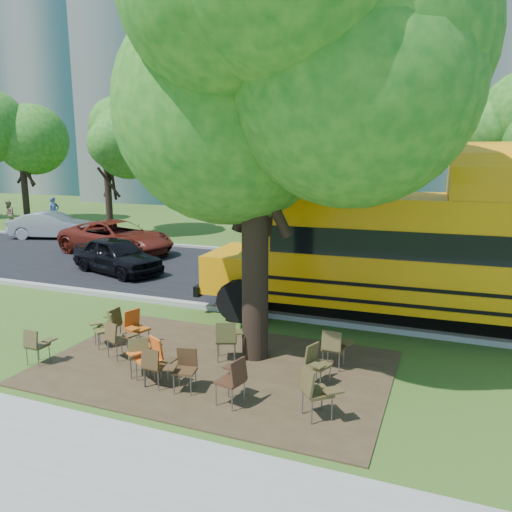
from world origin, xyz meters
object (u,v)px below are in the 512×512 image
at_px(main_tree, 255,59).
at_px(chair_8, 112,322).
at_px(chair_10, 135,325).
at_px(chair_12, 316,361).
at_px(chair_4, 155,363).
at_px(chair_7, 315,388).
at_px(chair_1, 117,337).
at_px(chair_6, 233,377).
at_px(school_bus, 495,256).
at_px(bg_car_silver, 52,226).
at_px(chair_5, 184,366).
at_px(chair_2, 140,352).
at_px(pedestrian_b, 9,214).
at_px(chair_0, 36,343).
at_px(bg_car_red, 117,238).
at_px(chair_13, 334,345).
at_px(black_car, 117,256).
at_px(chair_9, 105,326).
at_px(pedestrian_a, 54,212).
at_px(chair_11, 227,337).

bearing_deg(main_tree, chair_8, -172.20).
bearing_deg(chair_10, chair_12, 103.70).
xyz_separation_m(chair_4, chair_7, (3.06, -0.02, 0.07)).
height_order(chair_1, chair_6, chair_6).
xyz_separation_m(school_bus, bg_car_silver, (-20.32, 6.81, -1.22)).
relative_size(chair_6, bg_car_silver, 0.21).
xyz_separation_m(chair_4, chair_5, (0.56, 0.10, 0.01)).
xyz_separation_m(chair_2, pedestrian_b, (-19.29, 14.50, 0.28)).
bearing_deg(chair_6, bg_car_silver, 65.03).
bearing_deg(chair_5, chair_6, 158.57).
height_order(school_bus, pedestrian_b, school_bus).
bearing_deg(chair_0, chair_6, -0.42).
height_order(chair_8, bg_car_red, bg_car_red).
relative_size(chair_13, bg_car_silver, 0.21).
bearing_deg(chair_2, chair_10, 92.82).
relative_size(chair_8, chair_12, 1.07).
xyz_separation_m(black_car, bg_car_red, (-2.22, 2.92, 0.07)).
distance_m(chair_13, black_car, 10.75).
relative_size(chair_9, pedestrian_b, 0.51).
distance_m(chair_7, chair_13, 2.06).
distance_m(bg_car_silver, bg_car_red, 6.15).
distance_m(main_tree, chair_4, 6.09).
bearing_deg(chair_13, chair_9, -168.48).
xyz_separation_m(chair_7, bg_car_silver, (-17.42, 12.55, 0.12)).
height_order(chair_1, bg_car_red, bg_car_red).
height_order(chair_8, pedestrian_b, pedestrian_b).
height_order(main_tree, chair_0, main_tree).
height_order(chair_6, chair_12, chair_6).
bearing_deg(chair_6, chair_10, 76.54).
xyz_separation_m(chair_9, pedestrian_a, (-15.07, 14.44, 0.41)).
bearing_deg(main_tree, school_bus, 37.71).
relative_size(chair_7, chair_9, 1.14).
distance_m(chair_1, chair_6, 3.25).
relative_size(chair_8, chair_13, 0.99).
bearing_deg(chair_4, bg_car_red, 132.46).
height_order(chair_9, chair_11, chair_11).
relative_size(chair_0, chair_5, 0.96).
bearing_deg(school_bus, bg_car_silver, 159.16).
relative_size(main_tree, bg_car_red, 1.83).
bearing_deg(chair_1, bg_car_red, 147.38).
bearing_deg(chair_9, pedestrian_a, -5.33).
relative_size(chair_5, chair_7, 0.89).
xyz_separation_m(chair_6, pedestrian_a, (-18.90, 15.87, 0.36)).
xyz_separation_m(bg_car_red, pedestrian_a, (-8.64, 5.48, 0.18)).
bearing_deg(chair_7, chair_5, -133.64).
bearing_deg(chair_12, chair_1, -63.68).
bearing_deg(chair_1, chair_0, -128.77).
xyz_separation_m(chair_2, chair_13, (3.47, 1.71, 0.01)).
distance_m(chair_1, chair_5, 2.17).
bearing_deg(chair_8, chair_5, -117.89).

